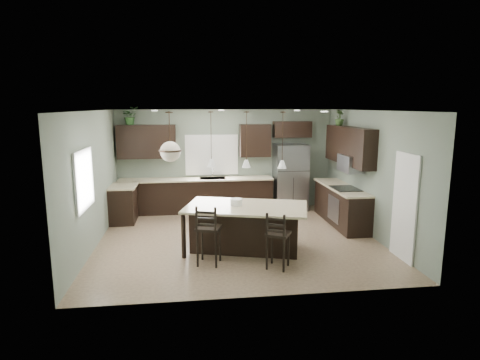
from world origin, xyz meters
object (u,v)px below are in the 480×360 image
object	(u,v)px
bar_stool_left	(209,234)
bar_stool_right	(278,240)
kitchen_island	(246,228)
plant_back_left	(130,116)
refrigerator	(290,177)
serving_dish	(236,202)

from	to	relation	value
bar_stool_left	bar_stool_right	bearing A→B (deg)	1.04
kitchen_island	plant_back_left	world-z (taller)	plant_back_left
refrigerator	bar_stool_left	size ratio (longest dim) A/B	1.61
kitchen_island	bar_stool_left	distance (m)	1.02
bar_stool_right	bar_stool_left	bearing A→B (deg)	-166.47
refrigerator	plant_back_left	distance (m)	4.66
bar_stool_left	bar_stool_right	world-z (taller)	bar_stool_left
bar_stool_right	serving_dish	bearing A→B (deg)	150.29
serving_dish	bar_stool_right	world-z (taller)	serving_dish
bar_stool_left	bar_stool_right	xyz separation A→B (m)	(1.22, -0.34, -0.04)
serving_dish	bar_stool_left	bearing A→B (deg)	-130.36
bar_stool_left	bar_stool_right	size ratio (longest dim) A/B	1.08
kitchen_island	plant_back_left	bearing A→B (deg)	145.09
kitchen_island	bar_stool_right	xyz separation A→B (m)	(0.44, -0.98, 0.07)
refrigerator	plant_back_left	world-z (taller)	plant_back_left
bar_stool_left	kitchen_island	bearing A→B (deg)	55.85
bar_stool_right	refrigerator	bearing A→B (deg)	101.98
bar_stool_left	plant_back_left	bearing A→B (deg)	131.89
refrigerator	bar_stool_left	world-z (taller)	refrigerator
bar_stool_right	plant_back_left	size ratio (longest dim) A/B	2.23
refrigerator	serving_dish	distance (m)	3.59
refrigerator	bar_stool_right	size ratio (longest dim) A/B	1.75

